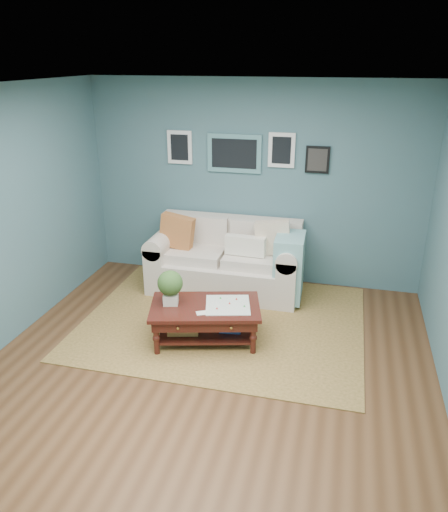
% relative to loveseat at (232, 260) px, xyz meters
% --- Properties ---
extents(room_shell, '(5.00, 5.02, 2.70)m').
position_rel_loveseat_xyz_m(room_shell, '(0.17, -1.97, 0.94)').
color(room_shell, brown).
rests_on(room_shell, ground).
extents(area_rug, '(3.24, 2.59, 0.01)m').
position_rel_loveseat_xyz_m(area_rug, '(0.10, -0.89, -0.42)').
color(area_rug, brown).
rests_on(area_rug, ground).
extents(loveseat, '(2.02, 0.92, 1.04)m').
position_rel_loveseat_xyz_m(loveseat, '(0.00, 0.00, 0.00)').
color(loveseat, beige).
rests_on(loveseat, ground).
extents(coffee_table, '(1.31, 0.96, 0.82)m').
position_rel_loveseat_xyz_m(coffee_table, '(-0.05, -1.36, -0.06)').
color(coffee_table, '#321810').
rests_on(coffee_table, ground).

